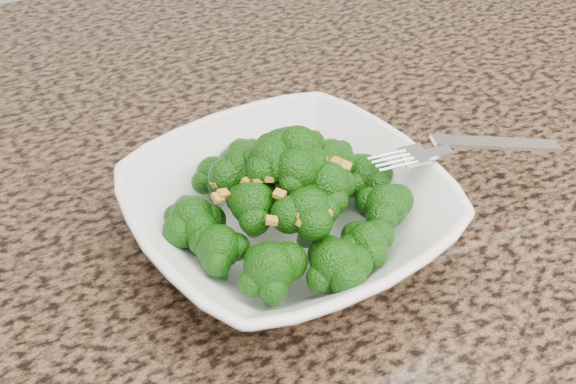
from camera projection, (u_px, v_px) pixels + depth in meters
granite_counter at (418, 200)px, 0.61m from camera, size 1.64×1.04×0.03m
bowl at (288, 215)px, 0.53m from camera, size 0.25×0.25×0.06m
broccoli_pile at (288, 150)px, 0.50m from camera, size 0.20×0.20×0.06m
garlic_topping at (288, 107)px, 0.47m from camera, size 0.12×0.12×0.01m
fork at (441, 152)px, 0.54m from camera, size 0.19×0.07×0.01m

